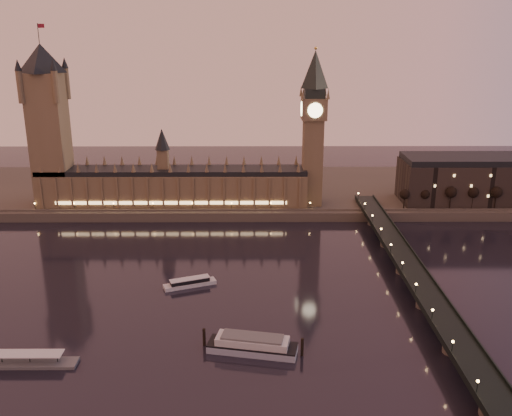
{
  "coord_description": "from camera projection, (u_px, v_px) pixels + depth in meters",
  "views": [
    {
      "loc": [
        14.24,
        -252.12,
        121.55
      ],
      "look_at": [
        15.76,
        35.0,
        30.37
      ],
      "focal_mm": 40.0,
      "sensor_mm": 36.0,
      "label": 1
    }
  ],
  "objects": [
    {
      "name": "bare_tree_4",
      "position": [
        497.0,
        194.0,
        376.85
      ],
      "size": [
        6.77,
        6.77,
        13.76
      ],
      "color": "black",
      "rests_on": "ground"
    },
    {
      "name": "moored_barge",
      "position": [
        252.0,
        345.0,
        222.77
      ],
      "size": [
        39.71,
        16.48,
        7.42
      ],
      "rotation": [
        0.0,
        0.0,
        -0.2
      ],
      "color": "#95A4BE",
      "rests_on": "ground"
    },
    {
      "name": "ground",
      "position": [
        224.0,
        289.0,
        277.01
      ],
      "size": [
        700.0,
        700.0,
        0.0
      ],
      "primitive_type": "plane",
      "color": "black",
      "rests_on": "ground"
    },
    {
      "name": "victoria_tower",
      "position": [
        48.0,
        117.0,
        371.81
      ],
      "size": [
        31.68,
        31.68,
        118.0
      ],
      "color": "brown",
      "rests_on": "ground"
    },
    {
      "name": "westminster_bridge",
      "position": [
        413.0,
        278.0,
        275.8
      ],
      "size": [
        13.2,
        260.0,
        15.3
      ],
      "color": "black",
      "rests_on": "ground"
    },
    {
      "name": "cruise_boat_a",
      "position": [
        190.0,
        283.0,
        279.96
      ],
      "size": [
        26.1,
        14.5,
        4.13
      ],
      "rotation": [
        0.0,
        0.0,
        0.37
      ],
      "color": "silver",
      "rests_on": "ground"
    },
    {
      "name": "big_ben",
      "position": [
        314.0,
        119.0,
        373.24
      ],
      "size": [
        17.68,
        17.68,
        104.0
      ],
      "color": "brown",
      "rests_on": "ground"
    },
    {
      "name": "pontoon_pier",
      "position": [
        18.0,
        362.0,
        214.67
      ],
      "size": [
        43.9,
        7.32,
        11.71
      ],
      "color": "#595B5E",
      "rests_on": "ground"
    },
    {
      "name": "bare_tree_0",
      "position": [
        403.0,
        194.0,
        376.53
      ],
      "size": [
        6.77,
        6.77,
        13.76
      ],
      "color": "black",
      "rests_on": "ground"
    },
    {
      "name": "far_embankment",
      "position": [
        274.0,
        191.0,
        433.51
      ],
      "size": [
        560.0,
        130.0,
        6.0
      ],
      "primitive_type": "cube",
      "color": "#423D35",
      "rests_on": "ground"
    },
    {
      "name": "bare_tree_2",
      "position": [
        450.0,
        194.0,
        376.69
      ],
      "size": [
        6.77,
        6.77,
        13.76
      ],
      "color": "black",
      "rests_on": "ground"
    },
    {
      "name": "bare_tree_3",
      "position": [
        473.0,
        194.0,
        376.77
      ],
      "size": [
        6.77,
        6.77,
        13.76
      ],
      "color": "black",
      "rests_on": "ground"
    },
    {
      "name": "bare_tree_1",
      "position": [
        426.0,
        194.0,
        376.61
      ],
      "size": [
        6.77,
        6.77,
        13.76
      ],
      "color": "black",
      "rests_on": "ground"
    },
    {
      "name": "palace_of_westminster",
      "position": [
        173.0,
        182.0,
        385.55
      ],
      "size": [
        180.0,
        26.62,
        52.0
      ],
      "color": "brown",
      "rests_on": "ground"
    }
  ]
}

